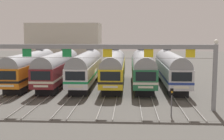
# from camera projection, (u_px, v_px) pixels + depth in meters

# --- Properties ---
(ground_plane) EXTENTS (160.00, 160.00, 0.00)m
(ground_plane) POSITION_uv_depth(u_px,v_px,m) (100.00, 86.00, 44.71)
(ground_plane) COLOR #4C4944
(track_bed) EXTENTS (21.54, 70.00, 0.15)m
(track_bed) POSITION_uv_depth(u_px,v_px,m) (108.00, 71.00, 61.55)
(track_bed) COLOR gray
(track_bed) RESTS_ON ground
(commuter_train_orange) EXTENTS (2.88, 18.06, 5.05)m
(commuter_train_orange) POSITION_uv_depth(u_px,v_px,m) (31.00, 67.00, 44.92)
(commuter_train_orange) COLOR orange
(commuter_train_orange) RESTS_ON ground
(commuter_train_maroon) EXTENTS (2.88, 18.06, 5.05)m
(commuter_train_maroon) POSITION_uv_depth(u_px,v_px,m) (58.00, 67.00, 44.70)
(commuter_train_maroon) COLOR maroon
(commuter_train_maroon) RESTS_ON ground
(commuter_train_white) EXTENTS (2.88, 18.06, 5.05)m
(commuter_train_white) POSITION_uv_depth(u_px,v_px,m) (86.00, 67.00, 44.49)
(commuter_train_white) COLOR white
(commuter_train_white) RESTS_ON ground
(commuter_train_yellow) EXTENTS (2.88, 18.06, 5.05)m
(commuter_train_yellow) POSITION_uv_depth(u_px,v_px,m) (114.00, 67.00, 44.27)
(commuter_train_yellow) COLOR gold
(commuter_train_yellow) RESTS_ON ground
(commuter_train_green) EXTENTS (2.88, 18.06, 5.05)m
(commuter_train_green) POSITION_uv_depth(u_px,v_px,m) (142.00, 67.00, 44.05)
(commuter_train_green) COLOR #236B42
(commuter_train_green) RESTS_ON ground
(commuter_train_silver) EXTENTS (2.88, 18.06, 5.05)m
(commuter_train_silver) POSITION_uv_depth(u_px,v_px,m) (171.00, 68.00, 43.84)
(commuter_train_silver) COLOR silver
(commuter_train_silver) RESTS_ON ground
(catenary_gantry) EXTENTS (25.28, 0.44, 6.97)m
(catenary_gantry) POSITION_uv_depth(u_px,v_px,m) (87.00, 56.00, 30.68)
(catenary_gantry) COLOR gray
(catenary_gantry) RESTS_ON ground
(yard_signal_mast) EXTENTS (0.28, 0.35, 2.63)m
(yard_signal_mast) POSITION_uv_depth(u_px,v_px,m) (172.00, 96.00, 28.44)
(yard_signal_mast) COLOR #59595E
(yard_signal_mast) RESTS_ON ground
(maintenance_building) EXTENTS (18.00, 10.00, 9.82)m
(maintenance_building) POSITION_uv_depth(u_px,v_px,m) (65.00, 43.00, 80.22)
(maintenance_building) COLOR beige
(maintenance_building) RESTS_ON ground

